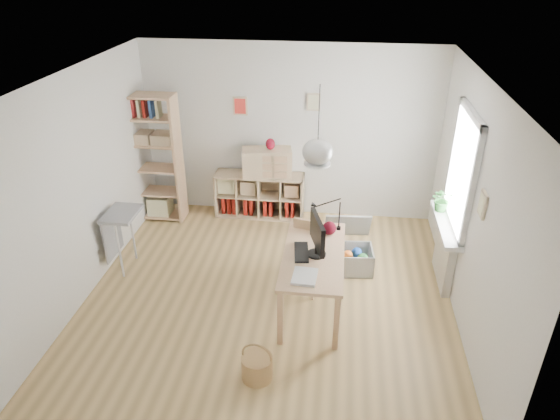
# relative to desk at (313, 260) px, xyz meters

# --- Properties ---
(ground) EXTENTS (4.50, 4.50, 0.00)m
(ground) POSITION_rel_desk_xyz_m (-0.55, 0.15, -0.66)
(ground) COLOR tan
(ground) RESTS_ON ground
(room_shell) EXTENTS (4.50, 4.50, 4.50)m
(room_shell) POSITION_rel_desk_xyz_m (-0.00, 0.00, 1.34)
(room_shell) COLOR white
(room_shell) RESTS_ON ground
(window_unit) EXTENTS (0.07, 1.16, 1.46)m
(window_unit) POSITION_rel_desk_xyz_m (1.68, 0.75, 0.89)
(window_unit) COLOR white
(window_unit) RESTS_ON ground
(radiator) EXTENTS (0.10, 0.80, 0.80)m
(radiator) POSITION_rel_desk_xyz_m (1.64, 0.75, -0.26)
(radiator) COLOR silver
(radiator) RESTS_ON ground
(windowsill) EXTENTS (0.22, 1.20, 0.06)m
(windowsill) POSITION_rel_desk_xyz_m (1.59, 0.75, 0.17)
(windowsill) COLOR white
(windowsill) RESTS_ON radiator
(desk) EXTENTS (0.70, 1.50, 0.75)m
(desk) POSITION_rel_desk_xyz_m (0.00, 0.00, 0.00)
(desk) COLOR #DDAD7F
(desk) RESTS_ON ground
(cube_shelf) EXTENTS (1.40, 0.38, 0.72)m
(cube_shelf) POSITION_rel_desk_xyz_m (-1.02, 2.23, -0.36)
(cube_shelf) COLOR #CEAD88
(cube_shelf) RESTS_ON ground
(tall_bookshelf) EXTENTS (0.80, 0.38, 2.00)m
(tall_bookshelf) POSITION_rel_desk_xyz_m (-2.59, 1.95, 0.43)
(tall_bookshelf) COLOR #DDAD7F
(tall_bookshelf) RESTS_ON ground
(side_table) EXTENTS (0.40, 0.55, 0.85)m
(side_table) POSITION_rel_desk_xyz_m (-2.59, 0.50, 0.01)
(side_table) COLOR #979799
(side_table) RESTS_ON ground
(chair) EXTENTS (0.53, 0.53, 0.88)m
(chair) POSITION_rel_desk_xyz_m (-0.12, 0.40, -0.15)
(chair) COLOR #979799
(chair) RESTS_ON ground
(wicker_basket) EXTENTS (0.32, 0.32, 0.44)m
(wicker_basket) POSITION_rel_desk_xyz_m (-0.47, -1.22, -0.51)
(wicker_basket) COLOR #A3734A
(wicker_basket) RESTS_ON ground
(storage_chest) EXTENTS (0.69, 0.76, 0.67)m
(storage_chest) POSITION_rel_desk_xyz_m (0.43, 0.89, -0.44)
(storage_chest) COLOR beige
(storage_chest) RESTS_ON ground
(monitor) EXTENTS (0.22, 0.54, 0.48)m
(monitor) POSITION_rel_desk_xyz_m (0.03, -0.02, 0.36)
(monitor) COLOR black
(monitor) RESTS_ON desk
(keyboard) EXTENTS (0.21, 0.44, 0.02)m
(keyboard) POSITION_rel_desk_xyz_m (-0.14, -0.01, 0.10)
(keyboard) COLOR black
(keyboard) RESTS_ON desk
(task_lamp) EXTENTS (0.38, 0.14, 0.41)m
(task_lamp) POSITION_rel_desk_xyz_m (0.08, 0.54, 0.37)
(task_lamp) COLOR black
(task_lamp) RESTS_ON desk
(yarn_ball) EXTENTS (0.17, 0.17, 0.17)m
(yarn_ball) POSITION_rel_desk_xyz_m (0.16, 0.46, 0.18)
(yarn_ball) COLOR #490911
(yarn_ball) RESTS_ON desk
(paper_tray) EXTENTS (0.27, 0.33, 0.03)m
(paper_tray) POSITION_rel_desk_xyz_m (-0.07, -0.49, 0.11)
(paper_tray) COLOR white
(paper_tray) RESTS_ON desk
(drawer_chest) EXTENTS (0.80, 0.47, 0.43)m
(drawer_chest) POSITION_rel_desk_xyz_m (-0.88, 2.19, 0.28)
(drawer_chest) COLOR #CEAD88
(drawer_chest) RESTS_ON cube_shelf
(red_vase) EXTENTS (0.14, 0.14, 0.17)m
(red_vase) POSITION_rel_desk_xyz_m (-0.82, 2.19, 0.58)
(red_vase) COLOR maroon
(red_vase) RESTS_ON drawer_chest
(potted_plant) EXTENTS (0.30, 0.27, 0.32)m
(potted_plant) POSITION_rel_desk_xyz_m (1.57, 1.06, 0.36)
(potted_plant) COLOR #235E23
(potted_plant) RESTS_ON windowsill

